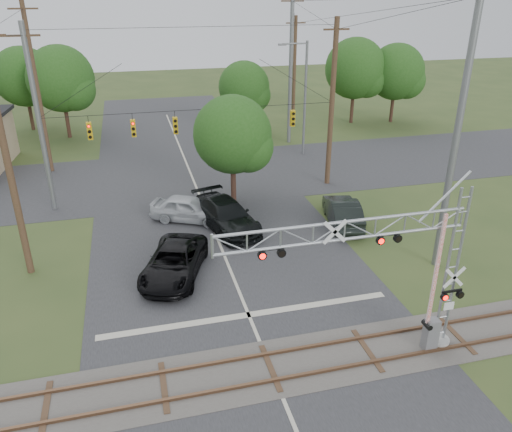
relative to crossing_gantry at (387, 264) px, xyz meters
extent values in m
plane|color=#344721|center=(-4.15, -1.64, -4.18)|extent=(160.00, 160.00, 0.00)
cube|color=#2B2B2E|center=(-4.15, 8.36, -4.17)|extent=(14.00, 90.00, 0.02)
cube|color=#2B2B2E|center=(-4.15, 22.36, -4.17)|extent=(90.00, 12.00, 0.02)
cube|color=#47413E|center=(-4.15, 0.36, -4.16)|extent=(90.00, 3.20, 0.05)
cube|color=brown|center=(-4.15, -0.36, -4.09)|extent=(90.00, 0.12, 0.14)
cube|color=brown|center=(-4.15, 1.08, -4.09)|extent=(90.00, 0.12, 0.14)
cylinder|color=#989893|center=(2.82, 0.06, -4.04)|extent=(0.85, 0.85, 0.28)
cube|color=silver|center=(2.77, -0.22, -2.14)|extent=(0.43, 0.03, 0.33)
cube|color=slate|center=(2.25, -0.13, -3.47)|extent=(0.52, 0.43, 1.42)
cube|color=red|center=(2.01, -0.13, -0.58)|extent=(0.13, 0.09, 4.73)
cylinder|color=slate|center=(-13.65, 18.36, 1.57)|extent=(0.32, 0.32, 11.50)
cylinder|color=#3F321D|center=(5.35, 18.36, 1.57)|extent=(0.36, 0.36, 11.50)
cylinder|color=black|center=(-4.15, 18.36, 1.79)|extent=(19.00, 0.03, 0.03)
cube|color=gold|center=(-10.82, 18.36, 0.84)|extent=(0.30, 0.30, 1.10)
cube|color=gold|center=(-8.15, 18.36, 0.84)|extent=(0.30, 0.30, 1.10)
cube|color=gold|center=(-5.49, 18.36, 0.84)|extent=(0.30, 0.30, 1.10)
cube|color=gold|center=(-2.82, 18.36, 0.84)|extent=(0.30, 0.30, 1.10)
cube|color=gold|center=(-0.15, 18.36, 0.84)|extent=(0.30, 0.30, 1.10)
cube|color=gold|center=(2.51, 18.36, 0.84)|extent=(0.30, 0.30, 1.10)
imported|color=black|center=(-6.93, 8.06, -3.41)|extent=(4.28, 6.04, 1.53)
imported|color=black|center=(-3.35, 12.76, -3.32)|extent=(3.79, 6.29, 1.71)
imported|color=#B3B7BB|center=(-5.39, 14.41, -3.39)|extent=(5.00, 3.75, 1.58)
imported|color=black|center=(3.61, 11.62, -3.36)|extent=(2.71, 5.18, 1.63)
cylinder|color=slate|center=(6.01, 25.61, 0.50)|extent=(0.21, 0.21, 9.37)
cylinder|color=slate|center=(4.97, 25.61, 4.98)|extent=(2.08, 0.12, 0.12)
cube|color=slate|center=(3.93, 25.61, 4.93)|extent=(0.62, 0.26, 0.16)
cylinder|color=#3F321D|center=(-14.68, 26.34, 2.10)|extent=(0.34, 0.34, 12.56)
cube|color=#3F321D|center=(-14.68, 26.34, 7.68)|extent=(2.00, 0.12, 0.12)
cylinder|color=slate|center=(5.95, 29.45, 2.26)|extent=(0.34, 0.34, 12.87)
cube|color=#3F321D|center=(5.95, 29.45, 8.00)|extent=(2.00, 0.12, 0.12)
cylinder|color=#3F321D|center=(-13.99, 10.24, 1.84)|extent=(0.34, 0.34, 12.03)
cylinder|color=slate|center=(6.34, 5.80, 2.59)|extent=(0.34, 0.34, 13.54)
cylinder|color=#3F321D|center=(8.38, 35.58, 1.21)|extent=(0.34, 0.34, 10.77)
cube|color=#3F321D|center=(8.38, 35.58, 5.89)|extent=(2.00, 0.12, 0.12)
cylinder|color=#3C251B|center=(-17.91, 40.30, -2.30)|extent=(0.36, 0.36, 3.75)
sphere|color=#214E16|center=(-17.91, 40.30, 1.10)|extent=(5.79, 5.79, 5.79)
cylinder|color=#3C251B|center=(-14.08, 36.29, -2.21)|extent=(0.36, 0.36, 3.94)
sphere|color=#214E16|center=(-14.08, 36.29, 1.38)|extent=(6.09, 6.09, 6.09)
cylinder|color=#3C251B|center=(-2.05, 16.78, -2.54)|extent=(0.36, 0.36, 3.27)
sphere|color=#214E16|center=(-2.05, 16.78, 0.43)|extent=(5.05, 5.05, 5.05)
cylinder|color=#3C251B|center=(2.71, 33.79, -2.58)|extent=(0.36, 0.36, 3.19)
sphere|color=#214E16|center=(2.71, 33.79, 0.31)|extent=(4.92, 4.92, 4.92)
cylinder|color=#3C251B|center=(14.73, 34.90, -2.18)|extent=(0.36, 0.36, 4.00)
sphere|color=#214E16|center=(14.73, 34.90, 1.47)|extent=(6.19, 6.19, 6.19)
cylinder|color=#3C251B|center=(19.02, 34.15, -2.31)|extent=(0.36, 0.36, 3.73)
sphere|color=#214E16|center=(19.02, 34.15, 1.08)|extent=(5.77, 5.77, 5.77)
camera|label=1|loc=(-8.38, -13.81, 8.94)|focal=35.00mm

